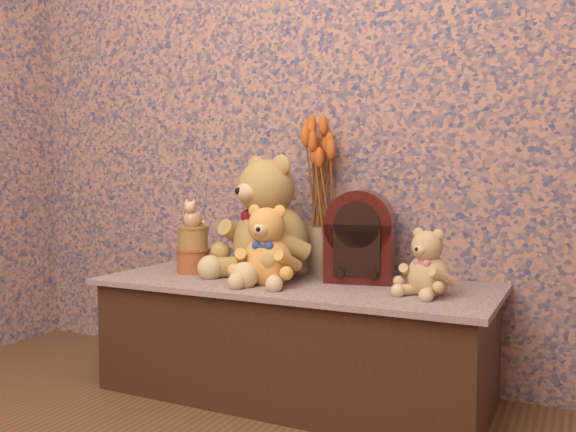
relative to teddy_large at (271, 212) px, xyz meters
The scene contains 10 objects.
display_shelf 0.47m from the teddy_large, 23.98° to the right, with size 1.43×0.60×0.42m, color #364770.
teddy_large is the anchor object (origin of this frame).
teddy_medium 0.18m from the teddy_large, 66.41° to the right, with size 0.24×0.28×0.30m, color gold, non-canonical shape.
teddy_small 0.64m from the teddy_large, ahead, with size 0.18×0.22×0.23m, color tan, non-canonical shape.
cathedral_radio 0.35m from the teddy_large, ahead, with size 0.24×0.17×0.33m, color #350B09, non-canonical shape.
ceramic_vase 0.26m from the teddy_large, 44.70° to the left, with size 0.11×0.11×0.18m, color tan.
dried_stalks 0.24m from the teddy_large, 44.70° to the left, with size 0.20×0.20×0.38m, color #CA5A20, non-canonical shape.
biscuit_tin_lower 0.38m from the teddy_large, behind, with size 0.13×0.13×0.09m, color #B77B35.
biscuit_tin_upper 0.34m from the teddy_large, behind, with size 0.11×0.11×0.09m, color tan.
cat_figurine 0.32m from the teddy_large, behind, with size 0.08×0.09×0.11m, color silver, non-canonical shape.
Camera 1 is at (0.94, -0.74, 0.80)m, focal length 37.69 mm.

